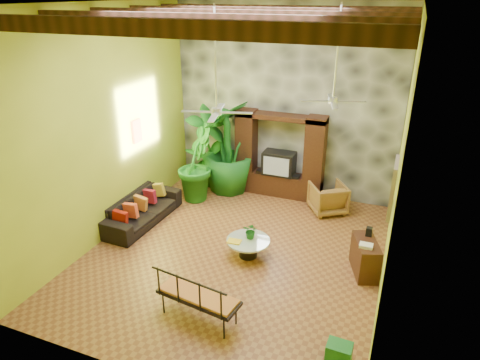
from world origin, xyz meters
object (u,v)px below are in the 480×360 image
at_px(tall_plant_c, 228,147).
at_px(tall_plant_a, 209,147).
at_px(wicker_armchair, 328,198).
at_px(coffee_table, 248,245).
at_px(green_bin, 339,353).
at_px(iron_bench, 196,296).
at_px(entertainment_center, 279,161).
at_px(ceiling_fan_back, 334,90).
at_px(side_console, 365,257).
at_px(tall_plant_b, 196,164).
at_px(ceiling_fan_front, 216,100).
at_px(sofa, 141,209).

bearing_deg(tall_plant_c, tall_plant_a, 172.43).
height_order(wicker_armchair, coffee_table, wicker_armchair).
relative_size(tall_plant_a, green_bin, 6.15).
bearing_deg(iron_bench, tall_plant_c, 115.24).
height_order(entertainment_center, ceiling_fan_back, ceiling_fan_back).
xyz_separation_m(wicker_armchair, side_console, (1.18, -2.31, -0.03)).
height_order(entertainment_center, iron_bench, entertainment_center).
distance_m(wicker_armchair, green_bin, 4.90).
bearing_deg(side_console, tall_plant_c, 127.77).
distance_m(entertainment_center, iron_bench, 5.35).
distance_m(wicker_armchair, tall_plant_b, 3.54).
bearing_deg(coffee_table, ceiling_fan_front, -143.51).
xyz_separation_m(ceiling_fan_front, iron_bench, (0.38, -1.80, -2.86)).
bearing_deg(green_bin, wicker_armchair, 102.95).
height_order(ceiling_fan_front, coffee_table, ceiling_fan_front).
bearing_deg(green_bin, sofa, 153.48).
bearing_deg(tall_plant_c, tall_plant_b, -127.16).
relative_size(coffee_table, iron_bench, 0.61).
relative_size(tall_plant_a, tall_plant_b, 1.17).
distance_m(sofa, iron_bench, 3.85).
relative_size(sofa, tall_plant_c, 0.91).
height_order(sofa, tall_plant_b, tall_plant_b).
distance_m(sofa, tall_plant_a, 2.76).
bearing_deg(iron_bench, side_console, 53.19).
height_order(wicker_armchair, tall_plant_a, tall_plant_a).
bearing_deg(ceiling_fan_front, coffee_table, 36.49).
distance_m(tall_plant_b, coffee_table, 3.20).
height_order(sofa, coffee_table, sofa).
height_order(coffee_table, green_bin, coffee_table).
bearing_deg(sofa, ceiling_fan_front, -106.14).
bearing_deg(iron_bench, sofa, 145.45).
xyz_separation_m(sofa, green_bin, (5.22, -2.60, -0.17)).
height_order(entertainment_center, sofa, entertainment_center).
distance_m(tall_plant_c, green_bin, 6.52).
bearing_deg(coffee_table, entertainment_center, 95.32).
height_order(ceiling_fan_back, wicker_armchair, ceiling_fan_back).
height_order(ceiling_fan_front, wicker_armchair, ceiling_fan_front).
bearing_deg(wicker_armchair, tall_plant_a, -39.42).
bearing_deg(ceiling_fan_back, tall_plant_b, 166.08).
distance_m(side_console, green_bin, 2.48).
bearing_deg(tall_plant_c, coffee_table, -60.08).
distance_m(entertainment_center, sofa, 3.85).
xyz_separation_m(sofa, tall_plant_b, (0.67, 1.67, 0.66)).
height_order(sofa, side_console, side_console).
bearing_deg(entertainment_center, ceiling_fan_front, -93.24).
distance_m(tall_plant_c, coffee_table, 3.51).
relative_size(ceiling_fan_back, coffee_table, 2.03).
height_order(sofa, green_bin, sofa).
height_order(sofa, wicker_armchair, wicker_armchair).
bearing_deg(tall_plant_b, iron_bench, -63.23).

